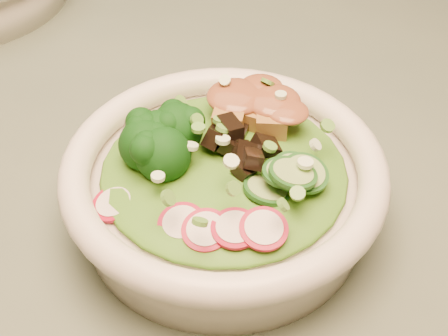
% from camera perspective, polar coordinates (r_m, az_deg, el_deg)
% --- Properties ---
extents(dining_table, '(1.20, 0.80, 0.75)m').
position_cam_1_polar(dining_table, '(0.63, 6.86, -5.51)').
color(dining_table, black).
rests_on(dining_table, ground).
extents(salad_bowl, '(0.23, 0.23, 0.06)m').
position_cam_1_polar(salad_bowl, '(0.45, 0.00, -1.66)').
color(salad_bowl, white).
rests_on(salad_bowl, dining_table).
extents(lettuce_bed, '(0.18, 0.18, 0.02)m').
position_cam_1_polar(lettuce_bed, '(0.44, 0.00, 0.09)').
color(lettuce_bed, '#2F6314').
rests_on(lettuce_bed, salad_bowl).
extents(broccoli_florets, '(0.08, 0.08, 0.04)m').
position_cam_1_polar(broccoli_florets, '(0.45, -6.58, 2.80)').
color(broccoli_florets, black).
rests_on(broccoli_florets, salad_bowl).
extents(radish_slices, '(0.10, 0.06, 0.02)m').
position_cam_1_polar(radish_slices, '(0.40, -2.53, -4.99)').
color(radish_slices, maroon).
rests_on(radish_slices, salad_bowl).
extents(cucumber_slices, '(0.07, 0.07, 0.03)m').
position_cam_1_polar(cucumber_slices, '(0.42, 7.11, -0.89)').
color(cucumber_slices, '#9CC76E').
rests_on(cucumber_slices, salad_bowl).
extents(mushroom_heap, '(0.07, 0.07, 0.03)m').
position_cam_1_polar(mushroom_heap, '(0.44, 0.48, 2.04)').
color(mushroom_heap, black).
rests_on(mushroom_heap, salad_bowl).
extents(tofu_cubes, '(0.09, 0.07, 0.03)m').
position_cam_1_polar(tofu_cubes, '(0.47, 2.48, 5.14)').
color(tofu_cubes, olive).
rests_on(tofu_cubes, salad_bowl).
extents(peanut_sauce, '(0.06, 0.05, 0.01)m').
position_cam_1_polar(peanut_sauce, '(0.47, 2.52, 6.22)').
color(peanut_sauce, brown).
rests_on(peanut_sauce, tofu_cubes).
extents(scallion_garnish, '(0.17, 0.17, 0.02)m').
position_cam_1_polar(scallion_garnish, '(0.43, 0.00, 2.04)').
color(scallion_garnish, '#5A9A36').
rests_on(scallion_garnish, salad_bowl).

